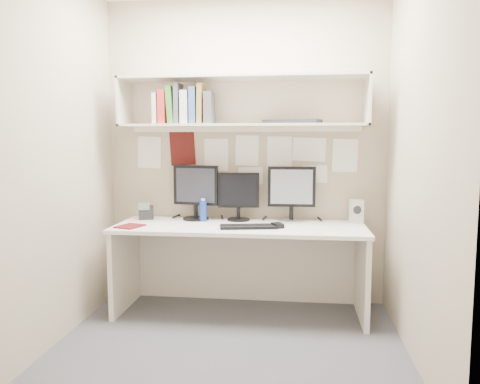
# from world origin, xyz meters

# --- Properties ---
(floor) EXTENTS (2.40, 2.00, 0.01)m
(floor) POSITION_xyz_m (0.00, 0.00, 0.00)
(floor) COLOR #45454A
(floor) RESTS_ON ground
(wall_back) EXTENTS (2.40, 0.02, 2.60)m
(wall_back) POSITION_xyz_m (0.00, 1.00, 1.30)
(wall_back) COLOR tan
(wall_back) RESTS_ON ground
(wall_front) EXTENTS (2.40, 0.02, 2.60)m
(wall_front) POSITION_xyz_m (0.00, -1.00, 1.30)
(wall_front) COLOR tan
(wall_front) RESTS_ON ground
(wall_left) EXTENTS (0.02, 2.00, 2.60)m
(wall_left) POSITION_xyz_m (-1.20, 0.00, 1.30)
(wall_left) COLOR tan
(wall_left) RESTS_ON ground
(wall_right) EXTENTS (0.02, 2.00, 2.60)m
(wall_right) POSITION_xyz_m (1.20, 0.00, 1.30)
(wall_right) COLOR tan
(wall_right) RESTS_ON ground
(desk) EXTENTS (2.00, 0.70, 0.73)m
(desk) POSITION_xyz_m (0.00, 0.65, 0.37)
(desk) COLOR white
(desk) RESTS_ON floor
(overhead_hutch) EXTENTS (2.00, 0.38, 0.40)m
(overhead_hutch) POSITION_xyz_m (0.00, 0.86, 1.72)
(overhead_hutch) COLOR silver
(overhead_hutch) RESTS_ON wall_back
(pinned_papers) EXTENTS (1.92, 0.01, 0.48)m
(pinned_papers) POSITION_xyz_m (0.00, 0.99, 1.25)
(pinned_papers) COLOR white
(pinned_papers) RESTS_ON wall_back
(monitor_left) EXTENTS (0.40, 0.22, 0.47)m
(monitor_left) POSITION_xyz_m (-0.41, 0.87, 0.98)
(monitor_left) COLOR black
(monitor_left) RESTS_ON desk
(monitor_center) EXTENTS (0.35, 0.19, 0.41)m
(monitor_center) POSITION_xyz_m (-0.04, 0.87, 0.96)
(monitor_center) COLOR black
(monitor_center) RESTS_ON desk
(monitor_right) EXTENTS (0.40, 0.22, 0.46)m
(monitor_right) POSITION_xyz_m (0.41, 0.87, 0.98)
(monitor_right) COLOR #A5A5AA
(monitor_right) RESTS_ON desk
(keyboard) EXTENTS (0.46, 0.24, 0.02)m
(keyboard) POSITION_xyz_m (0.08, 0.53, 0.74)
(keyboard) COLOR black
(keyboard) RESTS_ON desk
(mouse) EXTENTS (0.11, 0.13, 0.03)m
(mouse) POSITION_xyz_m (0.30, 0.57, 0.75)
(mouse) COLOR black
(mouse) RESTS_ON desk
(speaker) EXTENTS (0.11, 0.12, 0.19)m
(speaker) POSITION_xyz_m (0.94, 0.86, 0.83)
(speaker) COLOR #BCBCB7
(speaker) RESTS_ON desk
(blue_bottle) EXTENTS (0.06, 0.06, 0.19)m
(blue_bottle) POSITION_xyz_m (-0.33, 0.79, 0.82)
(blue_bottle) COLOR navy
(blue_bottle) RESTS_ON desk
(maroon_notebook) EXTENTS (0.22, 0.25, 0.01)m
(maroon_notebook) POSITION_xyz_m (-0.85, 0.46, 0.74)
(maroon_notebook) COLOR #5D1013
(maroon_notebook) RESTS_ON desk
(desk_phone) EXTENTS (0.15, 0.14, 0.15)m
(desk_phone) POSITION_xyz_m (-0.84, 0.83, 0.79)
(desk_phone) COLOR black
(desk_phone) RESTS_ON desk
(book_stack) EXTENTS (0.48, 0.20, 0.33)m
(book_stack) POSITION_xyz_m (-0.47, 0.75, 1.68)
(book_stack) COLOR silver
(book_stack) RESTS_ON overhead_hutch
(hutch_tray) EXTENTS (0.49, 0.32, 0.03)m
(hutch_tray) POSITION_xyz_m (0.40, 0.80, 1.56)
(hutch_tray) COLOR black
(hutch_tray) RESTS_ON overhead_hutch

